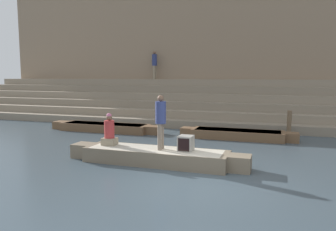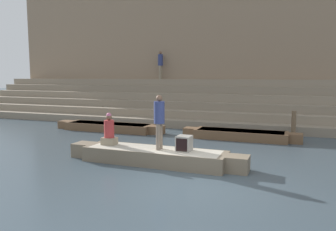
% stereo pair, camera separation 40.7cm
% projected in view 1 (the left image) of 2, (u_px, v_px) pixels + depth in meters
% --- Properties ---
extents(ground_plane, '(120.00, 120.00, 0.00)m').
position_uv_depth(ground_plane, '(199.00, 186.00, 8.05)').
color(ground_plane, '#3D4C56').
extents(ghat_steps, '(36.00, 4.58, 2.48)m').
position_uv_depth(ghat_steps, '(245.00, 108.00, 18.34)').
color(ghat_steps, gray).
rests_on(ghat_steps, ground).
extents(back_wall, '(34.20, 1.28, 9.16)m').
position_uv_depth(back_wall, '(251.00, 45.00, 20.02)').
color(back_wall, '#937A60').
rests_on(back_wall, ground).
extents(rowboat_main, '(5.74, 1.27, 0.45)m').
position_uv_depth(rowboat_main, '(155.00, 156.00, 10.07)').
color(rowboat_main, '#756651').
rests_on(rowboat_main, ground).
extents(person_standing, '(0.32, 0.32, 1.66)m').
position_uv_depth(person_standing, '(161.00, 118.00, 9.87)').
color(person_standing, '#756656').
rests_on(person_standing, rowboat_main).
extents(person_rowing, '(0.45, 0.36, 1.04)m').
position_uv_depth(person_rowing, '(109.00, 132.00, 10.58)').
color(person_rowing, gray).
rests_on(person_rowing, rowboat_main).
extents(tv_set, '(0.42, 0.48, 0.46)m').
position_uv_depth(tv_set, '(186.00, 143.00, 9.77)').
color(tv_set, '#9E998E').
rests_on(tv_set, rowboat_main).
extents(moored_boat_shore, '(5.73, 1.11, 0.38)m').
position_uv_depth(moored_boat_shore, '(105.00, 127.00, 15.99)').
color(moored_boat_shore, brown).
rests_on(moored_boat_shore, ground).
extents(moored_boat_distant, '(4.96, 1.11, 0.38)m').
position_uv_depth(moored_boat_distant, '(237.00, 134.00, 14.05)').
color(moored_boat_distant, brown).
rests_on(moored_boat_distant, ground).
extents(mooring_post, '(0.20, 0.20, 1.18)m').
position_uv_depth(mooring_post, '(289.00, 124.00, 14.43)').
color(mooring_post, brown).
rests_on(mooring_post, ground).
extents(person_on_steps, '(0.32, 0.32, 1.80)m').
position_uv_depth(person_on_steps, '(154.00, 63.00, 21.12)').
color(person_on_steps, gray).
rests_on(person_on_steps, ghat_steps).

